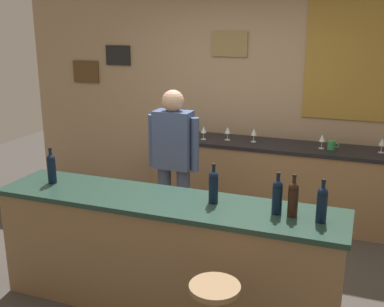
{
  "coord_description": "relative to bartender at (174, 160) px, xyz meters",
  "views": [
    {
      "loc": [
        1.37,
        -3.45,
        2.23
      ],
      "look_at": [
        -0.1,
        0.45,
        1.05
      ],
      "focal_mm": 43.74,
      "sensor_mm": 36.0,
      "label": 1
    }
  ],
  "objects": [
    {
      "name": "ground_plane",
      "position": [
        0.32,
        -0.54,
        -0.94
      ],
      "size": [
        10.0,
        10.0,
        0.0
      ],
      "primitive_type": "plane",
      "color": "#423D38"
    },
    {
      "name": "back_wall",
      "position": [
        0.35,
        1.49,
        0.48
      ],
      "size": [
        6.0,
        0.09,
        2.8
      ],
      "color": "tan",
      "rests_on": "ground_plane"
    },
    {
      "name": "bar_counter",
      "position": [
        0.32,
        -0.94,
        -0.47
      ],
      "size": [
        2.74,
        0.6,
        0.92
      ],
      "color": "olive",
      "rests_on": "ground_plane"
    },
    {
      "name": "side_counter",
      "position": [
        0.72,
        1.11,
        -0.48
      ],
      "size": [
        2.76,
        0.56,
        0.9
      ],
      "color": "olive",
      "rests_on": "ground_plane"
    },
    {
      "name": "bartender",
      "position": [
        0.0,
        0.0,
        0.0
      ],
      "size": [
        0.52,
        0.21,
        1.62
      ],
      "color": "#384766",
      "rests_on": "ground_plane"
    },
    {
      "name": "wine_bottle_a",
      "position": [
        -0.72,
        -0.93,
        0.12
      ],
      "size": [
        0.07,
        0.07,
        0.31
      ],
      "color": "black",
      "rests_on": "bar_counter"
    },
    {
      "name": "wine_bottle_b",
      "position": [
        0.69,
        -0.87,
        0.12
      ],
      "size": [
        0.07,
        0.07,
        0.31
      ],
      "color": "black",
      "rests_on": "bar_counter"
    },
    {
      "name": "wine_bottle_c",
      "position": [
        1.17,
        -0.91,
        0.12
      ],
      "size": [
        0.07,
        0.07,
        0.31
      ],
      "color": "black",
      "rests_on": "bar_counter"
    },
    {
      "name": "wine_bottle_d",
      "position": [
        1.28,
        -0.91,
        0.12
      ],
      "size": [
        0.07,
        0.07,
        0.31
      ],
      "color": "black",
      "rests_on": "bar_counter"
    },
    {
      "name": "wine_bottle_e",
      "position": [
        1.48,
        -0.95,
        0.12
      ],
      "size": [
        0.07,
        0.07,
        0.31
      ],
      "color": "black",
      "rests_on": "bar_counter"
    },
    {
      "name": "wine_glass_a",
      "position": [
        -0.05,
        1.02,
        0.07
      ],
      "size": [
        0.07,
        0.07,
        0.16
      ],
      "color": "silver",
      "rests_on": "side_counter"
    },
    {
      "name": "wine_glass_b",
      "position": [
        0.22,
        1.09,
        0.07
      ],
      "size": [
        0.07,
        0.07,
        0.16
      ],
      "color": "silver",
      "rests_on": "side_counter"
    },
    {
      "name": "wine_glass_c",
      "position": [
        0.53,
        1.11,
        0.07
      ],
      "size": [
        0.07,
        0.07,
        0.16
      ],
      "color": "silver",
      "rests_on": "side_counter"
    },
    {
      "name": "wine_glass_d",
      "position": [
        1.29,
        1.09,
        0.07
      ],
      "size": [
        0.07,
        0.07,
        0.16
      ],
      "color": "silver",
      "rests_on": "side_counter"
    },
    {
      "name": "wine_glass_e",
      "position": [
        1.89,
        1.14,
        0.07
      ],
      "size": [
        0.07,
        0.07,
        0.16
      ],
      "color": "silver",
      "rests_on": "side_counter"
    },
    {
      "name": "coffee_mug",
      "position": [
        1.39,
        1.08,
        0.01
      ],
      "size": [
        0.12,
        0.08,
        0.09
      ],
      "color": "#338C4C",
      "rests_on": "side_counter"
    }
  ]
}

